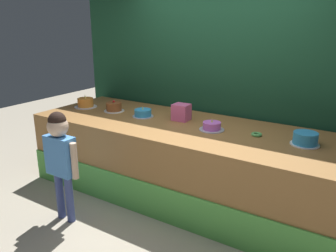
{
  "coord_description": "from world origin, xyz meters",
  "views": [
    {
      "loc": [
        1.77,
        -2.65,
        2.05
      ],
      "look_at": [
        -0.17,
        0.38,
        0.93
      ],
      "focal_mm": 36.51,
      "sensor_mm": 36.0,
      "label": 1
    }
  ],
  "objects_px": {
    "cake_center_right": "(212,126)",
    "cake_right": "(305,139)",
    "cake_center_left": "(143,113)",
    "child_figure": "(60,152)",
    "cake_far_left": "(86,103)",
    "cake_left": "(114,107)",
    "donut": "(257,134)",
    "pink_box": "(181,112)"
  },
  "relations": [
    {
      "from": "cake_center_right",
      "to": "cake_right",
      "type": "distance_m",
      "value": 0.97
    },
    {
      "from": "cake_center_left",
      "to": "cake_center_right",
      "type": "bearing_deg",
      "value": -1.96
    },
    {
      "from": "cake_center_left",
      "to": "cake_center_right",
      "type": "height_order",
      "value": "cake_center_left"
    },
    {
      "from": "cake_center_left",
      "to": "cake_center_right",
      "type": "xyz_separation_m",
      "value": [
        0.97,
        -0.03,
        -0.0
      ]
    },
    {
      "from": "child_figure",
      "to": "cake_center_right",
      "type": "xyz_separation_m",
      "value": [
        1.13,
        1.16,
        0.16
      ]
    },
    {
      "from": "cake_far_left",
      "to": "cake_right",
      "type": "distance_m",
      "value": 2.91
    },
    {
      "from": "cake_far_left",
      "to": "cake_right",
      "type": "xyz_separation_m",
      "value": [
        2.91,
        0.06,
        0.0
      ]
    },
    {
      "from": "cake_left",
      "to": "cake_right",
      "type": "bearing_deg",
      "value": 0.49
    },
    {
      "from": "cake_far_left",
      "to": "cake_left",
      "type": "distance_m",
      "value": 0.49
    },
    {
      "from": "donut",
      "to": "cake_right",
      "type": "height_order",
      "value": "cake_right"
    },
    {
      "from": "donut",
      "to": "cake_right",
      "type": "xyz_separation_m",
      "value": [
        0.48,
        -0.01,
        0.05
      ]
    },
    {
      "from": "pink_box",
      "to": "cake_far_left",
      "type": "distance_m",
      "value": 1.46
    },
    {
      "from": "child_figure",
      "to": "pink_box",
      "type": "relative_size",
      "value": 6.04
    },
    {
      "from": "cake_far_left",
      "to": "pink_box",
      "type": "bearing_deg",
      "value": 6.27
    },
    {
      "from": "cake_far_left",
      "to": "cake_center_right",
      "type": "xyz_separation_m",
      "value": [
        1.94,
        -0.0,
        -0.02
      ]
    },
    {
      "from": "cake_center_right",
      "to": "cake_right",
      "type": "relative_size",
      "value": 1.0
    },
    {
      "from": "cake_center_left",
      "to": "donut",
      "type": "bearing_deg",
      "value": 1.49
    },
    {
      "from": "donut",
      "to": "cake_left",
      "type": "distance_m",
      "value": 1.94
    },
    {
      "from": "donut",
      "to": "cake_left",
      "type": "height_order",
      "value": "cake_left"
    },
    {
      "from": "child_figure",
      "to": "cake_far_left",
      "type": "relative_size",
      "value": 3.86
    },
    {
      "from": "child_figure",
      "to": "cake_center_right",
      "type": "bearing_deg",
      "value": 45.72
    },
    {
      "from": "child_figure",
      "to": "cake_left",
      "type": "distance_m",
      "value": 1.25
    },
    {
      "from": "cake_far_left",
      "to": "cake_center_left",
      "type": "bearing_deg",
      "value": 1.92
    },
    {
      "from": "cake_left",
      "to": "cake_center_right",
      "type": "relative_size",
      "value": 0.98
    },
    {
      "from": "cake_left",
      "to": "cake_center_right",
      "type": "xyz_separation_m",
      "value": [
        1.45,
        -0.04,
        -0.02
      ]
    },
    {
      "from": "cake_center_left",
      "to": "child_figure",
      "type": "bearing_deg",
      "value": -97.7
    },
    {
      "from": "pink_box",
      "to": "cake_left",
      "type": "xyz_separation_m",
      "value": [
        -0.97,
        -0.12,
        -0.04
      ]
    },
    {
      "from": "pink_box",
      "to": "cake_center_left",
      "type": "bearing_deg",
      "value": -165.29
    },
    {
      "from": "child_figure",
      "to": "donut",
      "type": "xyz_separation_m",
      "value": [
        1.61,
        1.23,
        0.13
      ]
    },
    {
      "from": "cake_center_left",
      "to": "cake_center_right",
      "type": "relative_size",
      "value": 0.95
    },
    {
      "from": "donut",
      "to": "cake_left",
      "type": "relative_size",
      "value": 0.42
    },
    {
      "from": "pink_box",
      "to": "cake_center_left",
      "type": "relative_size",
      "value": 0.75
    },
    {
      "from": "donut",
      "to": "cake_left",
      "type": "xyz_separation_m",
      "value": [
        -1.94,
        -0.03,
        0.04
      ]
    },
    {
      "from": "cake_center_right",
      "to": "cake_right",
      "type": "height_order",
      "value": "cake_center_right"
    },
    {
      "from": "cake_right",
      "to": "cake_far_left",
      "type": "bearing_deg",
      "value": -178.8
    },
    {
      "from": "cake_far_left",
      "to": "cake_left",
      "type": "relative_size",
      "value": 1.14
    },
    {
      "from": "pink_box",
      "to": "cake_center_left",
      "type": "distance_m",
      "value": 0.5
    },
    {
      "from": "cake_right",
      "to": "cake_left",
      "type": "bearing_deg",
      "value": -179.51
    },
    {
      "from": "child_figure",
      "to": "cake_center_left",
      "type": "height_order",
      "value": "child_figure"
    },
    {
      "from": "cake_left",
      "to": "cake_right",
      "type": "height_order",
      "value": "cake_left"
    },
    {
      "from": "pink_box",
      "to": "cake_left",
      "type": "height_order",
      "value": "pink_box"
    },
    {
      "from": "pink_box",
      "to": "cake_center_left",
      "type": "xyz_separation_m",
      "value": [
        -0.48,
        -0.13,
        -0.05
      ]
    }
  ]
}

